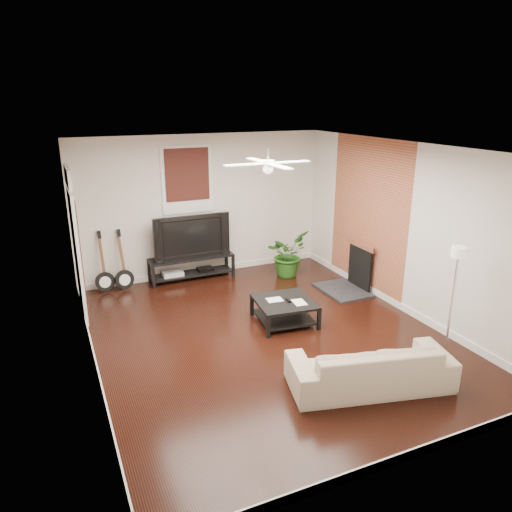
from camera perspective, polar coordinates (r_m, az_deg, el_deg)
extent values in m
cube|color=black|center=(7.45, 1.27, -9.32)|extent=(5.00, 6.00, 0.01)
cube|color=white|center=(6.63, 1.44, 12.64)|extent=(5.00, 6.00, 0.01)
cube|color=silver|center=(9.62, -6.33, 5.87)|extent=(5.00, 0.01, 2.80)
cube|color=silver|center=(4.58, 17.77, -9.28)|extent=(5.00, 0.01, 2.80)
cube|color=silver|center=(6.32, -19.65, -1.78)|extent=(0.01, 6.00, 2.80)
cube|color=silver|center=(8.26, 17.27, 3.06)|extent=(0.01, 6.00, 2.80)
cube|color=#B35A39|center=(9.00, 13.09, 4.63)|extent=(0.02, 2.20, 2.80)
cube|color=black|center=(9.09, 11.21, -1.28)|extent=(0.80, 1.10, 0.92)
cube|color=black|center=(9.41, -8.15, 8.92)|extent=(1.00, 0.06, 1.30)
cube|color=white|center=(8.18, -20.46, 1.49)|extent=(0.08, 1.00, 2.50)
cube|color=black|center=(9.64, -7.62, -1.37)|extent=(1.67, 0.45, 0.47)
imported|color=black|center=(9.46, -7.82, 2.46)|extent=(1.50, 0.20, 0.86)
cube|color=black|center=(7.78, 3.37, -6.56)|extent=(0.98, 0.98, 0.37)
imported|color=tan|center=(6.28, 13.36, -12.45)|extent=(2.14, 1.24, 0.59)
imported|color=#245819|center=(9.69, 3.71, 0.25)|extent=(1.08, 1.05, 0.91)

